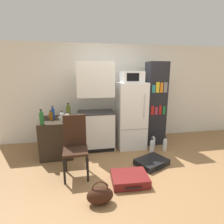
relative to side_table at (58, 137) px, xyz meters
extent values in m
plane|color=olive|center=(1.47, -1.21, -0.38)|extent=(24.00, 24.00, 0.00)
cube|color=white|center=(1.67, 0.79, 0.83)|extent=(6.40, 0.10, 2.42)
cube|color=#2D2319|center=(0.00, 0.00, 0.00)|extent=(0.65, 0.78, 0.77)
cube|color=silver|center=(0.84, 0.13, 0.04)|extent=(0.79, 0.52, 0.84)
cube|color=#333338|center=(0.84, 0.13, 0.47)|extent=(0.81, 0.53, 0.03)
cube|color=silver|center=(0.84, 0.13, 1.20)|extent=(0.79, 0.44, 0.74)
cube|color=black|center=(0.84, -0.13, -0.34)|extent=(0.76, 0.01, 0.08)
cube|color=white|center=(1.65, 0.10, 0.37)|extent=(0.64, 0.59, 1.52)
cube|color=gray|center=(1.65, -0.20, 0.13)|extent=(0.61, 0.01, 0.01)
cylinder|color=silver|center=(1.86, -0.21, 0.65)|extent=(0.02, 0.02, 0.53)
cube|color=silver|center=(1.65, 0.10, 1.25)|extent=(0.46, 0.44, 0.24)
cube|color=black|center=(1.61, -0.13, 1.25)|extent=(0.27, 0.01, 0.17)
cube|color=black|center=(2.29, 0.21, 0.60)|extent=(0.46, 0.37, 1.98)
cube|color=red|center=(2.14, 0.02, 0.49)|extent=(0.07, 0.01, 0.21)
cube|color=#A33351|center=(2.24, 0.02, 0.47)|extent=(0.06, 0.01, 0.18)
cube|color=red|center=(2.33, 0.02, 0.49)|extent=(0.06, 0.01, 0.22)
cube|color=#1E7033|center=(2.43, 0.02, 0.48)|extent=(0.06, 0.01, 0.19)
cube|color=teal|center=(2.14, 0.02, 0.99)|extent=(0.08, 0.01, 0.17)
cube|color=gold|center=(2.24, 0.02, 1.02)|extent=(0.08, 0.01, 0.24)
cube|color=orange|center=(2.33, 0.02, 1.01)|extent=(0.06, 0.01, 0.23)
cube|color=slate|center=(2.43, 0.02, 1.02)|extent=(0.08, 0.01, 0.23)
cylinder|color=silver|center=(0.13, -0.18, 0.47)|extent=(0.07, 0.07, 0.17)
cylinder|color=silver|center=(0.13, -0.18, 0.57)|extent=(0.03, 0.03, 0.03)
cylinder|color=black|center=(0.13, -0.18, 0.59)|extent=(0.04, 0.04, 0.02)
cylinder|color=white|center=(0.24, -0.25, 0.46)|extent=(0.08, 0.08, 0.16)
cylinder|color=white|center=(0.24, -0.25, 0.56)|extent=(0.04, 0.04, 0.03)
cylinder|color=black|center=(0.24, -0.25, 0.58)|extent=(0.04, 0.04, 0.02)
cylinder|color=#566619|center=(0.24, 0.20, 0.51)|extent=(0.09, 0.09, 0.24)
cylinder|color=#566619|center=(0.24, 0.20, 0.65)|extent=(0.04, 0.04, 0.04)
cylinder|color=black|center=(0.24, 0.20, 0.68)|extent=(0.05, 0.05, 0.02)
cylinder|color=#1E6028|center=(-0.23, -0.32, 0.50)|extent=(0.08, 0.08, 0.23)
cylinder|color=#1E6028|center=(-0.23, -0.32, 0.63)|extent=(0.04, 0.04, 0.04)
cylinder|color=black|center=(-0.23, -0.32, 0.67)|extent=(0.04, 0.04, 0.02)
cylinder|color=brown|center=(-0.11, -0.02, 0.46)|extent=(0.08, 0.08, 0.16)
cylinder|color=brown|center=(-0.11, -0.02, 0.55)|extent=(0.04, 0.04, 0.03)
cylinder|color=black|center=(-0.11, -0.02, 0.58)|extent=(0.04, 0.04, 0.02)
cylinder|color=#1E47A3|center=(-0.08, 0.09, 0.49)|extent=(0.07, 0.07, 0.21)
cylinder|color=#1E47A3|center=(-0.08, 0.09, 0.62)|extent=(0.03, 0.03, 0.04)
cylinder|color=black|center=(-0.08, 0.09, 0.65)|extent=(0.04, 0.04, 0.02)
cylinder|color=silver|center=(0.09, 0.05, 0.40)|extent=(0.13, 0.13, 0.04)
cylinder|color=black|center=(0.21, -1.14, -0.16)|extent=(0.04, 0.04, 0.45)
cylinder|color=black|center=(0.58, -1.14, -0.16)|extent=(0.04, 0.04, 0.45)
cylinder|color=black|center=(0.21, -0.78, -0.16)|extent=(0.04, 0.04, 0.45)
cylinder|color=black|center=(0.57, -0.77, -0.16)|extent=(0.04, 0.04, 0.45)
cube|color=#331E14|center=(0.39, -0.96, 0.08)|extent=(0.40, 0.40, 0.04)
cube|color=#331E14|center=(0.39, -0.78, 0.38)|extent=(0.38, 0.05, 0.55)
cube|color=maroon|center=(1.23, -1.30, -0.31)|extent=(0.59, 0.47, 0.14)
cylinder|color=black|center=(1.22, -1.54, -0.31)|extent=(0.26, 0.03, 0.02)
cube|color=black|center=(1.81, -0.83, -0.33)|extent=(0.70, 0.63, 0.11)
cylinder|color=black|center=(1.90, -1.04, -0.33)|extent=(0.24, 0.13, 0.02)
ellipsoid|color=#33190F|center=(0.71, -1.67, -0.26)|extent=(0.36, 0.20, 0.24)
torus|color=#33190F|center=(0.71, -1.67, -0.16)|extent=(0.21, 0.02, 0.21)
cylinder|color=silver|center=(2.03, -0.32, -0.26)|extent=(0.09, 0.09, 0.25)
cylinder|color=silver|center=(2.03, -0.32, -0.11)|extent=(0.04, 0.04, 0.05)
cylinder|color=black|center=(2.03, -0.32, -0.07)|extent=(0.05, 0.05, 0.03)
cylinder|color=silver|center=(2.13, -0.15, -0.25)|extent=(0.09, 0.09, 0.27)
cylinder|color=silver|center=(2.13, -0.15, -0.10)|extent=(0.04, 0.04, 0.05)
cylinder|color=black|center=(2.13, -0.15, -0.06)|extent=(0.05, 0.05, 0.03)
cylinder|color=silver|center=(2.36, -0.28, -0.26)|extent=(0.09, 0.09, 0.25)
cylinder|color=silver|center=(2.36, -0.28, -0.11)|extent=(0.04, 0.04, 0.05)
cylinder|color=black|center=(2.36, -0.28, -0.07)|extent=(0.05, 0.05, 0.03)
camera|label=1|loc=(0.50, -3.69, 1.34)|focal=28.00mm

